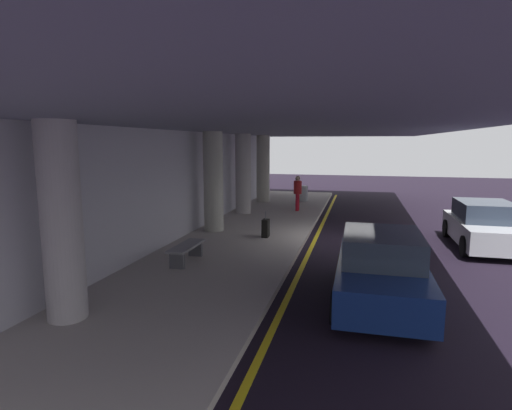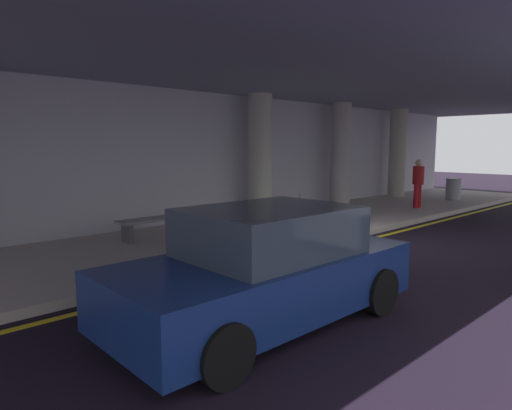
{
  "view_description": "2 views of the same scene",
  "coord_description": "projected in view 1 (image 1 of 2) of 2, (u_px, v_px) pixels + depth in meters",
  "views": [
    {
      "loc": [
        -14.25,
        -0.72,
        3.4
      ],
      "look_at": [
        -1.38,
        2.52,
        1.39
      ],
      "focal_mm": 28.93,
      "sensor_mm": 36.0,
      "label": 1
    },
    {
      "loc": [
        -9.22,
        -5.21,
        2.27
      ],
      "look_at": [
        -2.93,
        1.53,
        1.05
      ],
      "focal_mm": 31.22,
      "sensor_mm": 36.0,
      "label": 2
    }
  ],
  "objects": [
    {
      "name": "sidewalk",
      "position": [
        250.0,
        234.0,
        15.08
      ],
      "size": [
        26.0,
        4.2,
        0.15
      ],
      "primitive_type": "cube",
      "color": "#ACA39D",
      "rests_on": "ground"
    },
    {
      "name": "terminal_back_wall",
      "position": [
        192.0,
        183.0,
        15.35
      ],
      "size": [
        26.0,
        0.3,
        3.8
      ],
      "primitive_type": "cube",
      "color": "#B4B1BF",
      "rests_on": "ground"
    },
    {
      "name": "support_column_far_left",
      "position": [
        62.0,
        222.0,
        7.46
      ],
      "size": [
        0.72,
        0.72,
        3.65
      ],
      "primitive_type": "cylinder",
      "color": "#A49EA2",
      "rests_on": "sidewalk"
    },
    {
      "name": "ceiling_overhang",
      "position": [
        264.0,
        127.0,
        14.38
      ],
      "size": [
        28.0,
        13.2,
        0.3
      ],
      "primitive_type": "cube",
      "color": "slate",
      "rests_on": "support_column_far_left"
    },
    {
      "name": "support_column_center",
      "position": [
        243.0,
        174.0,
        18.97
      ],
      "size": [
        0.72,
        0.72,
        3.65
      ],
      "primitive_type": "cylinder",
      "color": "#A6A1A0",
      "rests_on": "sidewalk"
    },
    {
      "name": "traveler_with_luggage",
      "position": [
        298.0,
        191.0,
        19.76
      ],
      "size": [
        0.38,
        0.38,
        1.68
      ],
      "rotation": [
        0.0,
        0.0,
        2.96
      ],
      "color": "maroon",
      "rests_on": "sidewalk"
    },
    {
      "name": "car_silver",
      "position": [
        484.0,
        226.0,
        13.41
      ],
      "size": [
        4.1,
        1.92,
        1.5
      ],
      "rotation": [
        0.0,
        0.0,
        3.12
      ],
      "color": "#B6B7BC",
      "rests_on": "ground"
    },
    {
      "name": "support_column_left_mid",
      "position": [
        213.0,
        182.0,
        15.13
      ],
      "size": [
        0.72,
        0.72,
        3.65
      ],
      "primitive_type": "cylinder",
      "color": "#ABAA9D",
      "rests_on": "sidewalk"
    },
    {
      "name": "ground_plane",
      "position": [
        336.0,
        241.0,
        14.34
      ],
      "size": [
        60.0,
        60.0,
        0.0
      ],
      "primitive_type": "plane",
      "color": "black"
    },
    {
      "name": "car_navy",
      "position": [
        381.0,
        269.0,
        8.81
      ],
      "size": [
        4.1,
        1.92,
        1.5
      ],
      "rotation": [
        0.0,
        0.0,
        3.21
      ],
      "color": "navy",
      "rests_on": "ground"
    },
    {
      "name": "bench_metal",
      "position": [
        187.0,
        250.0,
        11.28
      ],
      "size": [
        1.6,
        0.5,
        0.48
      ],
      "color": "slate",
      "rests_on": "sidewalk"
    },
    {
      "name": "trash_bin_steel",
      "position": [
        303.0,
        194.0,
        23.09
      ],
      "size": [
        0.56,
        0.56,
        0.85
      ],
      "primitive_type": "cylinder",
      "color": "gray",
      "rests_on": "sidewalk"
    },
    {
      "name": "support_column_right_mid",
      "position": [
        263.0,
        169.0,
        22.8
      ],
      "size": [
        0.72,
        0.72,
        3.65
      ],
      "primitive_type": "cylinder",
      "color": "#AAA897",
      "rests_on": "sidewalk"
    },
    {
      "name": "lane_stripe_yellow",
      "position": [
        315.0,
        240.0,
        14.52
      ],
      "size": [
        26.0,
        0.14,
        0.01
      ],
      "primitive_type": "cube",
      "color": "yellow",
      "rests_on": "ground"
    },
    {
      "name": "suitcase_upright_primary",
      "position": [
        266.0,
        228.0,
        14.29
      ],
      "size": [
        0.36,
        0.22,
        0.9
      ],
      "rotation": [
        0.0,
        0.0,
        0.42
      ],
      "color": "black",
      "rests_on": "sidewalk"
    }
  ]
}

